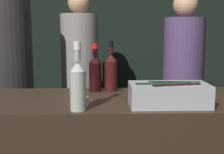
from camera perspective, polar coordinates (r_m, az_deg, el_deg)
wall_back_chalkboard at (r=3.80m, az=-1.08°, el=9.47°), size 6.40×0.06×2.80m
ice_bin_with_bottles at (r=1.64m, az=10.44°, el=-2.91°), size 0.41×0.22×0.12m
candle_votive at (r=1.62m, az=-5.51°, el=-4.45°), size 0.07×0.07×0.05m
red_wine_bottle_tall at (r=1.98m, az=-3.10°, el=1.02°), size 0.08×0.08×0.31m
red_wine_bottle_black_foil at (r=1.98m, az=-0.07°, el=1.08°), size 0.08×0.08×0.32m
white_wine_bottle at (r=1.51m, az=-6.26°, el=-1.08°), size 0.08×0.08×0.34m
person_in_hoodie at (r=2.78m, az=12.85°, el=-0.30°), size 0.35×0.35×1.66m
person_blond_tee at (r=2.67m, az=-18.32°, el=1.16°), size 0.38×0.38×1.83m
person_grey_polo at (r=3.06m, az=-5.89°, el=1.19°), size 0.36×0.36×1.71m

